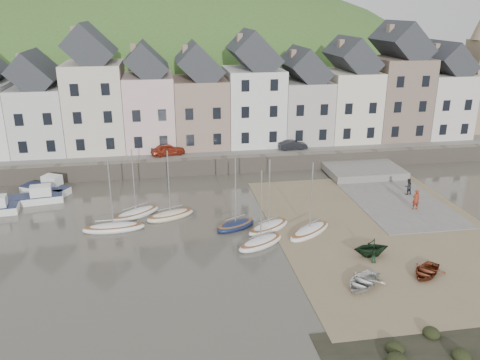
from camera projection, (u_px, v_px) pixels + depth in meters
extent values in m
plane|color=#454136|center=(252.00, 241.00, 38.54)|extent=(160.00, 160.00, 0.00)
cube|color=#365C24|center=(210.00, 134.00, 68.05)|extent=(90.00, 30.00, 1.50)
cube|color=slate|center=(220.00, 151.00, 57.08)|extent=(70.00, 7.00, 0.10)
cube|color=slate|center=(224.00, 165.00, 54.05)|extent=(70.00, 1.20, 1.80)
cube|color=#7B674B|center=(384.00, 231.00, 40.21)|extent=(18.00, 26.00, 0.06)
cube|color=slate|center=(387.00, 193.00, 48.25)|extent=(8.00, 18.00, 0.12)
ellipsoid|color=#365C24|center=(173.00, 191.00, 99.60)|extent=(134.40, 84.00, 84.00)
cylinder|color=#382619|center=(51.00, 3.00, 73.80)|extent=(0.50, 0.50, 3.00)
cylinder|color=#382619|center=(146.00, 3.00, 79.65)|extent=(0.50, 0.50, 3.00)
cylinder|color=#382619|center=(233.00, 3.00, 79.92)|extent=(0.50, 0.50, 3.00)
cylinder|color=#382619|center=(305.00, 3.00, 80.82)|extent=(0.50, 0.50, 3.00)
cube|color=silver|center=(42.00, 119.00, 56.05)|extent=(5.80, 8.00, 7.50)
cube|color=gray|center=(20.00, 60.00, 53.59)|extent=(0.60, 0.90, 1.40)
cube|color=beige|center=(96.00, 107.00, 56.56)|extent=(6.40, 8.00, 10.00)
cube|color=gray|center=(74.00, 33.00, 53.57)|extent=(0.60, 0.90, 1.40)
cube|color=beige|center=(150.00, 111.00, 57.74)|extent=(5.60, 8.00, 8.50)
cube|color=gray|center=(133.00, 50.00, 55.16)|extent=(0.60, 0.90, 1.40)
cube|color=gray|center=(200.00, 112.00, 58.73)|extent=(6.20, 8.00, 8.00)
cube|color=gray|center=(185.00, 51.00, 56.11)|extent=(0.60, 0.90, 1.40)
cube|color=silver|center=(253.00, 106.00, 59.54)|extent=(6.60, 8.00, 9.00)
cube|color=gray|center=(240.00, 40.00, 56.67)|extent=(0.60, 0.90, 1.40)
cube|color=#B1AAA1|center=(302.00, 110.00, 60.75)|extent=(5.80, 8.00, 7.50)
cube|color=gray|center=(293.00, 56.00, 58.29)|extent=(0.60, 0.90, 1.40)
cube|color=beige|center=(348.00, 105.00, 61.49)|extent=(6.00, 8.00, 8.50)
cube|color=gray|center=(341.00, 45.00, 58.82)|extent=(0.60, 0.90, 1.40)
cube|color=#786456|center=(395.00, 98.00, 62.19)|extent=(6.40, 8.00, 10.00)
cube|color=gray|center=(390.00, 30.00, 59.19)|extent=(0.60, 0.90, 1.40)
cube|color=beige|center=(439.00, 104.00, 63.46)|extent=(5.80, 8.00, 8.00)
cube|color=gray|center=(436.00, 49.00, 60.92)|extent=(0.60, 0.90, 1.40)
cube|color=#997F60|center=(479.00, 87.00, 63.61)|extent=(3.50, 3.50, 12.00)
ellipsoid|color=white|center=(114.00, 228.00, 40.29)|extent=(5.12, 1.68, 0.84)
ellipsoid|color=brown|center=(114.00, 226.00, 40.22)|extent=(4.71, 1.53, 0.20)
cylinder|color=#B2B5B7|center=(110.00, 193.00, 39.25)|extent=(0.10, 0.10, 5.60)
cylinder|color=#B2B5B7|center=(113.00, 220.00, 40.04)|extent=(2.79, 0.18, 0.08)
ellipsoid|color=white|center=(136.00, 214.00, 43.03)|extent=(4.68, 3.89, 0.84)
ellipsoid|color=brown|center=(136.00, 212.00, 42.96)|extent=(4.30, 3.56, 0.20)
cylinder|color=#B2B5B7|center=(134.00, 181.00, 42.00)|extent=(0.10, 0.10, 5.60)
cylinder|color=#B2B5B7|center=(136.00, 206.00, 42.78)|extent=(2.15, 1.53, 0.08)
ellipsoid|color=beige|center=(170.00, 216.00, 42.68)|extent=(4.61, 3.04, 0.84)
ellipsoid|color=brown|center=(170.00, 213.00, 42.61)|extent=(4.23, 2.78, 0.20)
cylinder|color=#B2B5B7|center=(169.00, 182.00, 41.64)|extent=(0.10, 0.10, 5.60)
cylinder|color=#B2B5B7|center=(170.00, 208.00, 42.43)|extent=(2.25, 0.98, 0.08)
ellipsoid|color=white|center=(261.00, 243.00, 37.74)|extent=(4.42, 3.43, 0.84)
ellipsoid|color=brown|center=(261.00, 241.00, 37.66)|extent=(4.05, 3.14, 0.20)
cylinder|color=#B2B5B7|center=(261.00, 206.00, 36.70)|extent=(0.10, 0.10, 5.60)
cylinder|color=#B2B5B7|center=(261.00, 234.00, 37.49)|extent=(2.06, 1.24, 0.08)
ellipsoid|color=white|center=(269.00, 228.00, 40.36)|extent=(4.44, 3.61, 0.84)
ellipsoid|color=brown|center=(269.00, 225.00, 40.29)|extent=(4.07, 3.31, 0.20)
cylinder|color=#B2B5B7|center=(269.00, 193.00, 39.32)|extent=(0.10, 0.10, 5.60)
cylinder|color=#B2B5B7|center=(269.00, 219.00, 40.11)|extent=(2.03, 1.36, 0.08)
ellipsoid|color=#131C3B|center=(236.00, 226.00, 40.73)|extent=(4.00, 3.07, 0.84)
ellipsoid|color=brown|center=(236.00, 223.00, 40.66)|extent=(3.67, 2.80, 0.20)
cylinder|color=#B2B5B7|center=(235.00, 191.00, 39.69)|extent=(0.10, 0.10, 5.60)
cylinder|color=#B2B5B7|center=(235.00, 218.00, 40.48)|extent=(1.85, 1.03, 0.08)
ellipsoid|color=white|center=(310.00, 232.00, 39.66)|extent=(4.75, 4.08, 0.84)
ellipsoid|color=brown|center=(310.00, 229.00, 39.58)|extent=(4.35, 3.74, 0.20)
cylinder|color=#B2B5B7|center=(311.00, 196.00, 38.62)|extent=(0.10, 0.10, 5.60)
cylinder|color=#B2B5B7|center=(310.00, 223.00, 39.40)|extent=(2.16, 1.65, 0.08)
cube|color=white|center=(33.00, 199.00, 45.91)|extent=(5.51, 2.47, 0.70)
cube|color=#131C3B|center=(33.00, 196.00, 45.79)|extent=(5.41, 2.50, 0.08)
cube|color=white|center=(41.00, 191.00, 45.64)|extent=(2.02, 1.46, 1.00)
cube|color=white|center=(46.00, 190.00, 48.25)|extent=(5.11, 3.84, 0.70)
cube|color=#131C3B|center=(45.00, 186.00, 48.12)|extent=(5.05, 3.84, 0.08)
cube|color=white|center=(52.00, 180.00, 48.39)|extent=(2.08, 1.87, 1.00)
imported|color=silver|center=(363.00, 282.00, 32.08)|extent=(3.96, 3.86, 0.67)
imported|color=black|center=(371.00, 247.00, 35.88)|extent=(2.70, 2.35, 1.39)
imported|color=maroon|center=(426.00, 271.00, 33.40)|extent=(3.57, 3.50, 0.61)
imported|color=maroon|center=(416.00, 200.00, 43.99)|extent=(0.69, 0.46, 1.86)
imported|color=black|center=(408.00, 186.00, 47.56)|extent=(0.89, 0.75, 1.61)
imported|color=maroon|center=(168.00, 150.00, 55.00)|extent=(4.04, 2.33, 1.29)
imported|color=black|center=(293.00, 145.00, 57.25)|extent=(3.39, 1.24, 1.11)
cube|color=black|center=(454.00, 356.00, 25.80)|extent=(14.00, 6.00, 0.05)
ellipsoid|color=black|center=(461.00, 356.00, 25.59)|extent=(0.98, 1.08, 0.64)
ellipsoid|color=black|center=(395.00, 348.00, 26.16)|extent=(0.99, 1.09, 0.64)
ellipsoid|color=black|center=(431.00, 333.00, 27.37)|extent=(0.93, 1.03, 0.61)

